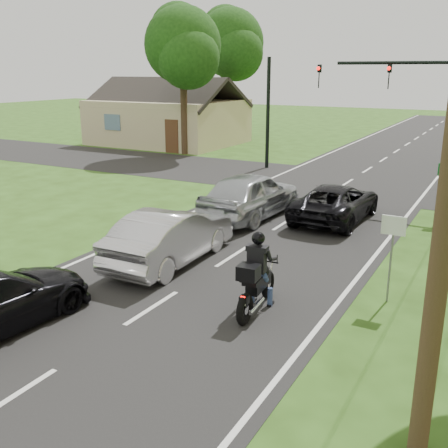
{
  "coord_description": "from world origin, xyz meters",
  "views": [
    {
      "loc": [
        6.8,
        -8.93,
        5.3
      ],
      "look_at": [
        0.26,
        3.0,
        1.3
      ],
      "focal_mm": 42.0,
      "sensor_mm": 36.0,
      "label": 1
    }
  ],
  "objects_px": {
    "silver_suv": "(251,194)",
    "traffic_signal": "(421,100)",
    "sign_white": "(393,238)",
    "sign_green": "(445,178)",
    "silver_sedan": "(171,236)",
    "dark_suv": "(336,202)",
    "motorcycle_rider": "(256,280)"
  },
  "relations": [
    {
      "from": "dark_suv",
      "to": "sign_white",
      "type": "relative_size",
      "value": 2.25
    },
    {
      "from": "silver_suv",
      "to": "silver_sedan",
      "type": "bearing_deg",
      "value": 94.03
    },
    {
      "from": "traffic_signal",
      "to": "sign_green",
      "type": "bearing_deg",
      "value": -62.62
    },
    {
      "from": "sign_white",
      "to": "silver_suv",
      "type": "bearing_deg",
      "value": 139.91
    },
    {
      "from": "sign_white",
      "to": "motorcycle_rider",
      "type": "bearing_deg",
      "value": -142.46
    },
    {
      "from": "traffic_signal",
      "to": "sign_white",
      "type": "bearing_deg",
      "value": -82.95
    },
    {
      "from": "motorcycle_rider",
      "to": "traffic_signal",
      "type": "distance_m",
      "value": 13.45
    },
    {
      "from": "sign_white",
      "to": "sign_green",
      "type": "xyz_separation_m",
      "value": [
        0.2,
        8.0,
        0.0
      ]
    },
    {
      "from": "silver_sedan",
      "to": "dark_suv",
      "type": "bearing_deg",
      "value": -114.57
    },
    {
      "from": "sign_green",
      "to": "motorcycle_rider",
      "type": "bearing_deg",
      "value": -105.37
    },
    {
      "from": "silver_suv",
      "to": "sign_green",
      "type": "height_order",
      "value": "sign_green"
    },
    {
      "from": "silver_sedan",
      "to": "silver_suv",
      "type": "xyz_separation_m",
      "value": [
        -0.11,
        5.41,
        0.09
      ]
    },
    {
      "from": "silver_suv",
      "to": "traffic_signal",
      "type": "distance_m",
      "value": 8.22
    },
    {
      "from": "silver_sedan",
      "to": "traffic_signal",
      "type": "xyz_separation_m",
      "value": [
        4.65,
        11.27,
        3.35
      ]
    },
    {
      "from": "motorcycle_rider",
      "to": "silver_suv",
      "type": "bearing_deg",
      "value": 112.07
    },
    {
      "from": "silver_suv",
      "to": "traffic_signal",
      "type": "bearing_deg",
      "value": -126.17
    },
    {
      "from": "traffic_signal",
      "to": "sign_white",
      "type": "relative_size",
      "value": 3.0
    },
    {
      "from": "motorcycle_rider",
      "to": "sign_white",
      "type": "bearing_deg",
      "value": 32.8
    },
    {
      "from": "dark_suv",
      "to": "silver_suv",
      "type": "bearing_deg",
      "value": 23.45
    },
    {
      "from": "dark_suv",
      "to": "traffic_signal",
      "type": "height_order",
      "value": "traffic_signal"
    },
    {
      "from": "silver_sedan",
      "to": "silver_suv",
      "type": "height_order",
      "value": "silver_suv"
    },
    {
      "from": "traffic_signal",
      "to": "silver_sedan",
      "type": "bearing_deg",
      "value": -112.42
    },
    {
      "from": "dark_suv",
      "to": "silver_sedan",
      "type": "height_order",
      "value": "silver_sedan"
    },
    {
      "from": "motorcycle_rider",
      "to": "silver_sedan",
      "type": "distance_m",
      "value": 3.87
    },
    {
      "from": "silver_suv",
      "to": "sign_white",
      "type": "xyz_separation_m",
      "value": [
        6.12,
        -5.15,
        0.72
      ]
    },
    {
      "from": "traffic_signal",
      "to": "sign_white",
      "type": "distance_m",
      "value": 11.39
    },
    {
      "from": "silver_suv",
      "to": "sign_white",
      "type": "bearing_deg",
      "value": 142.8
    },
    {
      "from": "motorcycle_rider",
      "to": "dark_suv",
      "type": "xyz_separation_m",
      "value": [
        -0.7,
        8.27,
        -0.07
      ]
    },
    {
      "from": "motorcycle_rider",
      "to": "sign_white",
      "type": "xyz_separation_m",
      "value": [
        2.53,
        1.95,
        0.85
      ]
    },
    {
      "from": "dark_suv",
      "to": "traffic_signal",
      "type": "relative_size",
      "value": 0.75
    },
    {
      "from": "silver_sedan",
      "to": "sign_green",
      "type": "height_order",
      "value": "sign_green"
    },
    {
      "from": "motorcycle_rider",
      "to": "silver_sedan",
      "type": "bearing_deg",
      "value": 149.37
    }
  ]
}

